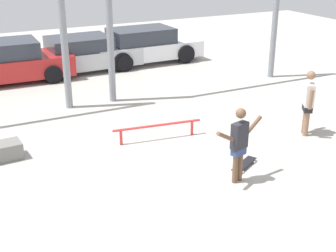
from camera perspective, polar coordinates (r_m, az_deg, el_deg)
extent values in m
plane|color=#B2ADA3|center=(9.58, 0.50, -6.64)|extent=(36.00, 36.00, 0.00)
cylinder|color=brown|center=(9.43, 8.20, -4.84)|extent=(0.11, 0.11, 0.74)
cylinder|color=brown|center=(9.54, 8.78, -4.55)|extent=(0.11, 0.11, 0.74)
cube|color=navy|center=(9.35, 8.60, -3.01)|extent=(0.33, 0.24, 0.16)
cube|color=#26262D|center=(9.22, 8.71, -1.16)|extent=(0.39, 0.27, 0.53)
sphere|color=brown|center=(9.05, 8.88, 1.53)|extent=(0.20, 0.20, 0.20)
cylinder|color=brown|center=(8.87, 6.99, -1.29)|extent=(0.47, 0.21, 0.32)
cylinder|color=brown|center=(9.50, 10.39, 0.11)|extent=(0.47, 0.21, 0.32)
cube|color=black|center=(10.22, 9.28, -4.58)|extent=(0.84, 0.59, 0.01)
cylinder|color=silver|center=(10.51, 9.41, -4.06)|extent=(0.06, 0.05, 0.05)
cylinder|color=silver|center=(10.43, 10.48, -4.34)|extent=(0.06, 0.05, 0.05)
cylinder|color=silver|center=(10.05, 7.99, -5.25)|extent=(0.06, 0.05, 0.05)
cylinder|color=silver|center=(9.97, 9.10, -5.56)|extent=(0.06, 0.05, 0.05)
cylinder|color=red|center=(11.32, -1.31, 0.08)|extent=(2.21, 0.34, 0.06)
cylinder|color=red|center=(11.16, -5.74, -1.38)|extent=(0.07, 0.07, 0.37)
cylinder|color=red|center=(11.68, 2.94, -0.21)|extent=(0.07, 0.07, 0.37)
cylinder|color=gray|center=(13.31, -12.76, 12.58)|extent=(0.20, 0.20, 5.07)
cylinder|color=gray|center=(13.69, -7.18, 13.18)|extent=(0.20, 0.20, 5.07)
cylinder|color=gray|center=(16.61, 13.08, 14.33)|extent=(0.20, 0.20, 5.07)
cube|color=red|center=(16.94, -18.80, 6.86)|extent=(4.21, 1.88, 0.68)
cube|color=#2D333D|center=(16.79, -19.62, 8.79)|extent=(2.33, 1.70, 0.55)
cylinder|color=black|center=(18.01, -15.01, 7.46)|extent=(0.61, 0.23, 0.61)
cylinder|color=black|center=(16.34, -13.81, 6.13)|extent=(0.61, 0.23, 0.61)
cube|color=#B7BABF|center=(17.77, -10.19, 8.21)|extent=(4.07, 1.91, 0.59)
cube|color=#2D333D|center=(17.61, -10.81, 9.85)|extent=(2.26, 1.72, 0.49)
cylinder|color=black|center=(19.01, -7.41, 8.78)|extent=(0.62, 0.24, 0.62)
cylinder|color=black|center=(17.42, -5.31, 7.65)|extent=(0.62, 0.24, 0.62)
cylinder|color=black|center=(18.32, -14.77, 7.73)|extent=(0.62, 0.24, 0.62)
cylinder|color=black|center=(16.65, -13.28, 6.49)|extent=(0.62, 0.24, 0.62)
cube|color=white|center=(18.64, -2.78, 9.26)|extent=(4.38, 1.80, 0.60)
cube|color=#2D333D|center=(18.45, -3.31, 10.96)|extent=(2.42, 1.63, 0.56)
cylinder|color=black|center=(19.99, -0.25, 9.74)|extent=(0.71, 0.23, 0.71)
cylinder|color=black|center=(18.54, 2.16, 8.76)|extent=(0.71, 0.23, 0.71)
cylinder|color=black|center=(18.93, -7.61, 8.86)|extent=(0.71, 0.23, 0.71)
cylinder|color=black|center=(17.40, -5.65, 7.78)|extent=(0.71, 0.23, 0.71)
cylinder|color=#8C664C|center=(12.19, 16.39, 0.88)|extent=(0.13, 0.13, 0.77)
cylinder|color=#8C664C|center=(12.03, 16.54, 0.57)|extent=(0.13, 0.13, 0.77)
cube|color=black|center=(12.00, 16.62, 2.15)|extent=(0.35, 0.41, 0.17)
cube|color=silver|center=(11.90, 16.80, 3.70)|extent=(0.40, 0.46, 0.56)
sphere|color=#8C664C|center=(11.76, 17.05, 5.93)|extent=(0.21, 0.21, 0.21)
cylinder|color=#8C664C|center=(12.18, 16.53, 4.03)|extent=(0.17, 0.19, 0.52)
cylinder|color=#8C664C|center=(11.63, 17.05, 3.14)|extent=(0.17, 0.19, 0.52)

